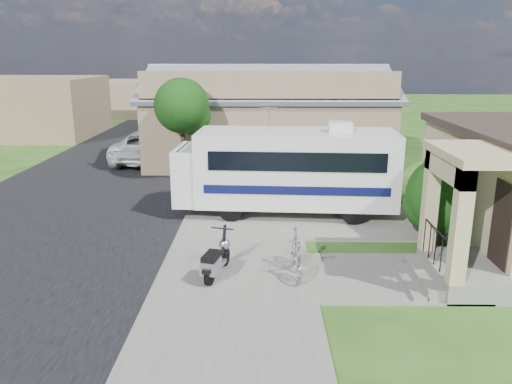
{
  "coord_description": "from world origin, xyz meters",
  "views": [
    {
      "loc": [
        -0.32,
        -12.77,
        5.52
      ],
      "look_at": [
        -0.5,
        2.5,
        1.3
      ],
      "focal_mm": 35.0,
      "sensor_mm": 36.0,
      "label": 1
    }
  ],
  "objects_px": {
    "bicycle": "(297,255)",
    "van": "(167,127)",
    "shrub": "(447,192)",
    "motorhome": "(288,168)",
    "pickup_truck": "(151,145)",
    "garden_hose": "(409,265)",
    "scooter": "(216,260)"
  },
  "relations": [
    {
      "from": "bicycle",
      "to": "shrub",
      "type": "bearing_deg",
      "value": 25.62
    },
    {
      "from": "motorhome",
      "to": "pickup_truck",
      "type": "distance_m",
      "value": 11.47
    },
    {
      "from": "shrub",
      "to": "garden_hose",
      "type": "bearing_deg",
      "value": -128.32
    },
    {
      "from": "scooter",
      "to": "van",
      "type": "bearing_deg",
      "value": 117.51
    },
    {
      "from": "motorhome",
      "to": "scooter",
      "type": "xyz_separation_m",
      "value": [
        -2.07,
        -5.4,
        -1.17
      ]
    },
    {
      "from": "scooter",
      "to": "van",
      "type": "xyz_separation_m",
      "value": [
        -5.16,
        21.3,
        0.37
      ]
    },
    {
      "from": "scooter",
      "to": "bicycle",
      "type": "distance_m",
      "value": 2.07
    },
    {
      "from": "motorhome",
      "to": "van",
      "type": "distance_m",
      "value": 17.48
    },
    {
      "from": "motorhome",
      "to": "shrub",
      "type": "distance_m",
      "value": 5.34
    },
    {
      "from": "bicycle",
      "to": "van",
      "type": "relative_size",
      "value": 0.31
    },
    {
      "from": "bicycle",
      "to": "pickup_truck",
      "type": "relative_size",
      "value": 0.31
    },
    {
      "from": "van",
      "to": "garden_hose",
      "type": "relative_size",
      "value": 16.24
    },
    {
      "from": "motorhome",
      "to": "shrub",
      "type": "height_order",
      "value": "motorhome"
    },
    {
      "from": "shrub",
      "to": "bicycle",
      "type": "xyz_separation_m",
      "value": [
        -4.62,
        -2.5,
        -1.02
      ]
    },
    {
      "from": "garden_hose",
      "to": "shrub",
      "type": "bearing_deg",
      "value": 51.68
    },
    {
      "from": "bicycle",
      "to": "van",
      "type": "xyz_separation_m",
      "value": [
        -7.22,
        21.08,
        0.31
      ]
    },
    {
      "from": "pickup_truck",
      "to": "garden_hose",
      "type": "xyz_separation_m",
      "value": [
        9.9,
        -13.81,
        -0.75
      ]
    },
    {
      "from": "motorhome",
      "to": "scooter",
      "type": "relative_size",
      "value": 4.5
    },
    {
      "from": "shrub",
      "to": "scooter",
      "type": "distance_m",
      "value": 7.29
    },
    {
      "from": "shrub",
      "to": "garden_hose",
      "type": "xyz_separation_m",
      "value": [
        -1.55,
        -1.96,
        -1.5
      ]
    },
    {
      "from": "van",
      "to": "garden_hose",
      "type": "height_order",
      "value": "van"
    },
    {
      "from": "motorhome",
      "to": "shrub",
      "type": "xyz_separation_m",
      "value": [
        4.61,
        -2.69,
        -0.09
      ]
    },
    {
      "from": "pickup_truck",
      "to": "van",
      "type": "height_order",
      "value": "van"
    },
    {
      "from": "motorhome",
      "to": "pickup_truck",
      "type": "xyz_separation_m",
      "value": [
        -6.84,
        9.17,
        -0.84
      ]
    },
    {
      "from": "pickup_truck",
      "to": "scooter",
      "type": "bearing_deg",
      "value": 114.15
    },
    {
      "from": "bicycle",
      "to": "van",
      "type": "bearing_deg",
      "value": 106.13
    },
    {
      "from": "bicycle",
      "to": "scooter",
      "type": "bearing_deg",
      "value": -176.82
    },
    {
      "from": "shrub",
      "to": "bicycle",
      "type": "relative_size",
      "value": 1.66
    },
    {
      "from": "scooter",
      "to": "van",
      "type": "height_order",
      "value": "van"
    },
    {
      "from": "bicycle",
      "to": "van",
      "type": "distance_m",
      "value": 22.29
    },
    {
      "from": "shrub",
      "to": "pickup_truck",
      "type": "height_order",
      "value": "shrub"
    },
    {
      "from": "van",
      "to": "shrub",
      "type": "bearing_deg",
      "value": -67.8
    }
  ]
}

